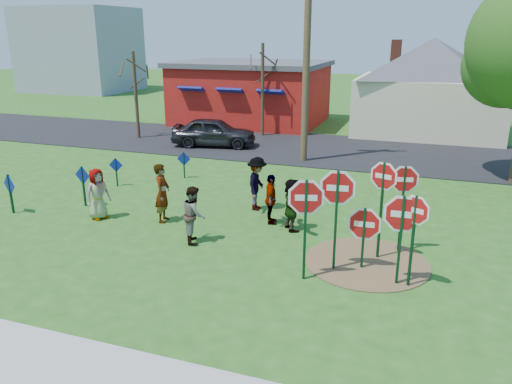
% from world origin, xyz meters
% --- Properties ---
extents(ground, '(120.00, 120.00, 0.00)m').
position_xyz_m(ground, '(0.00, 0.00, 0.00)').
color(ground, '#225317').
rests_on(ground, ground).
extents(sidewalk, '(22.00, 1.80, 0.08)m').
position_xyz_m(sidewalk, '(0.00, -7.20, 0.04)').
color(sidewalk, '#9E9E99').
rests_on(sidewalk, ground).
extents(road, '(120.00, 7.50, 0.04)m').
position_xyz_m(road, '(0.00, 11.50, 0.02)').
color(road, black).
rests_on(road, ground).
extents(dirt_patch, '(3.20, 3.20, 0.03)m').
position_xyz_m(dirt_patch, '(4.50, -1.00, 0.01)').
color(dirt_patch, brown).
rests_on(dirt_patch, ground).
extents(red_building, '(9.40, 7.69, 3.90)m').
position_xyz_m(red_building, '(-5.50, 17.99, 1.97)').
color(red_building, maroon).
rests_on(red_building, ground).
extents(cream_house, '(9.40, 9.40, 6.50)m').
position_xyz_m(cream_house, '(5.50, 18.00, 2.92)').
color(cream_house, beige).
rests_on(cream_house, ground).
extents(distant_building, '(10.00, 8.00, 8.00)m').
position_xyz_m(distant_building, '(-28.00, 30.00, 4.00)').
color(distant_building, '#8C939E').
rests_on(distant_building, ground).
extents(stop_sign_a, '(1.12, 0.35, 2.65)m').
position_xyz_m(stop_sign_a, '(3.17, -2.39, 1.83)').
color(stop_sign_a, '#0E331B').
rests_on(stop_sign_a, ground).
extents(stop_sign_b, '(0.93, 0.35, 2.74)m').
position_xyz_m(stop_sign_b, '(4.72, -0.61, 1.99)').
color(stop_sign_b, '#0E331B').
rests_on(stop_sign_b, ground).
extents(stop_sign_c, '(0.84, 0.44, 2.36)m').
position_xyz_m(stop_sign_c, '(5.57, -1.95, 1.66)').
color(stop_sign_c, '#0E331B').
rests_on(stop_sign_c, ground).
extents(stop_sign_d, '(0.98, 0.22, 2.54)m').
position_xyz_m(stop_sign_d, '(5.21, -0.00, 1.83)').
color(stop_sign_d, '#0E331B').
rests_on(stop_sign_d, ground).
extents(stop_sign_e, '(1.13, 0.08, 1.76)m').
position_xyz_m(stop_sign_e, '(4.41, -1.35, 1.11)').
color(stop_sign_e, '#0E331B').
rests_on(stop_sign_e, ground).
extents(stop_sign_f, '(1.20, 0.09, 2.36)m').
position_xyz_m(stop_sign_f, '(5.31, -1.92, 1.63)').
color(stop_sign_f, '#0E331B').
rests_on(stop_sign_f, ground).
extents(stop_sign_g, '(1.17, 0.17, 2.73)m').
position_xyz_m(stop_sign_g, '(3.75, -1.64, 1.89)').
color(stop_sign_g, '#0E331B').
rests_on(stop_sign_g, ground).
extents(blue_diamond_a, '(0.68, 0.26, 1.33)m').
position_xyz_m(blue_diamond_a, '(-7.00, -1.06, 0.82)').
color(blue_diamond_a, '#0E331B').
rests_on(blue_diamond_a, ground).
extents(blue_diamond_b, '(0.64, 0.10, 1.41)m').
position_xyz_m(blue_diamond_b, '(-5.20, 0.31, 0.88)').
color(blue_diamond_b, '#0E331B').
rests_on(blue_diamond_b, ground).
extents(blue_diamond_c, '(0.56, 0.11, 1.12)m').
position_xyz_m(blue_diamond_c, '(-5.50, 2.64, 0.70)').
color(blue_diamond_c, '#0E331B').
rests_on(blue_diamond_c, ground).
extents(blue_diamond_d, '(0.57, 0.10, 1.10)m').
position_xyz_m(blue_diamond_d, '(-3.56, 4.50, 0.68)').
color(blue_diamond_d, '#0E331B').
rests_on(blue_diamond_d, ground).
extents(person_a, '(0.79, 0.94, 1.64)m').
position_xyz_m(person_a, '(-4.00, -0.54, 0.82)').
color(person_a, '#37497C').
rests_on(person_a, ground).
extents(person_b, '(0.58, 0.76, 1.86)m').
position_xyz_m(person_b, '(-1.94, -0.08, 0.93)').
color(person_b, '#297B66').
rests_on(person_b, ground).
extents(person_c, '(0.91, 0.99, 1.63)m').
position_xyz_m(person_c, '(-0.31, -1.21, 0.82)').
color(person_c, brown).
rests_on(person_c, ground).
extents(person_d, '(0.78, 1.22, 1.79)m').
position_xyz_m(person_d, '(0.47, 1.93, 0.90)').
color(person_d, '#39383D').
rests_on(person_d, ground).
extents(person_e, '(0.62, 0.99, 1.57)m').
position_xyz_m(person_e, '(1.30, 0.84, 0.79)').
color(person_e, '#5B3561').
rests_on(person_e, ground).
extents(person_f, '(1.23, 1.49, 1.60)m').
position_xyz_m(person_f, '(2.05, 0.55, 0.80)').
color(person_f, '#21532C').
rests_on(person_f, ground).
extents(suv, '(4.55, 2.55, 1.46)m').
position_xyz_m(suv, '(-4.80, 10.30, 0.77)').
color(suv, '#2C2B31').
rests_on(suv, road).
extents(utility_pole, '(2.38, 0.72, 9.92)m').
position_xyz_m(utility_pole, '(0.34, 8.87, 5.22)').
color(utility_pole, '#4C3823').
rests_on(utility_pole, ground).
extents(bare_tree_west, '(1.80, 1.80, 4.72)m').
position_xyz_m(bare_tree_west, '(-9.69, 10.92, 3.05)').
color(bare_tree_west, '#382819').
rests_on(bare_tree_west, ground).
extents(bare_tree_east, '(1.80, 1.80, 5.13)m').
position_xyz_m(bare_tree_east, '(-3.33, 13.82, 3.32)').
color(bare_tree_east, '#382819').
rests_on(bare_tree_east, ground).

